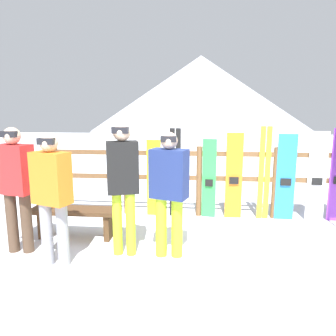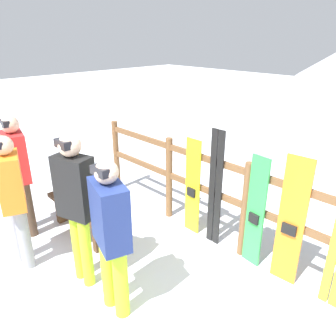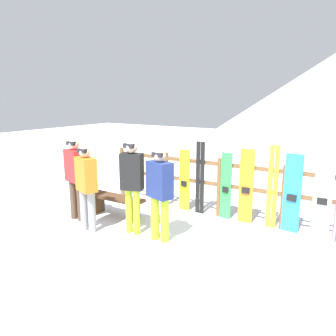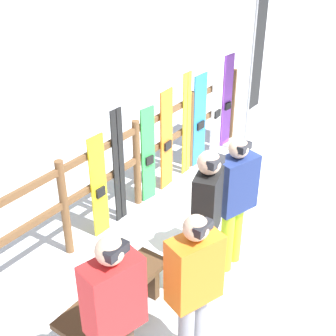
{
  "view_description": "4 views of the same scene",
  "coord_description": "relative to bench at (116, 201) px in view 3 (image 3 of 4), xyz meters",
  "views": [
    {
      "loc": [
        0.0,
        -3.98,
        1.94
      ],
      "look_at": [
        -0.46,
        0.76,
        1.04
      ],
      "focal_mm": 35.0,
      "sensor_mm": 36.0,
      "label": 1
    },
    {
      "loc": [
        1.84,
        -1.38,
        2.63
      ],
      "look_at": [
        -0.73,
        1.12,
        1.15
      ],
      "focal_mm": 35.0,
      "sensor_mm": 36.0,
      "label": 2
    },
    {
      "loc": [
        2.64,
        -4.46,
        2.48
      ],
      "look_at": [
        -0.73,
        0.87,
        1.12
      ],
      "focal_mm": 35.0,
      "sensor_mm": 36.0,
      "label": 3
    },
    {
      "loc": [
        -4.23,
        -1.86,
        3.7
      ],
      "look_at": [
        -0.51,
        0.84,
        1.09
      ],
      "focal_mm": 50.0,
      "sensor_mm": 36.0,
      "label": 4
    }
  ],
  "objects": [
    {
      "name": "ground_plane",
      "position": [
        1.82,
        -0.53,
        -0.33
      ],
      "size": [
        40.0,
        40.0,
        0.0
      ],
      "primitive_type": "plane",
      "color": "white"
    },
    {
      "name": "fence",
      "position": [
        1.82,
        1.19,
        0.41
      ],
      "size": [
        5.38,
        0.1,
        1.26
      ],
      "color": "brown",
      "rests_on": "ground"
    },
    {
      "name": "bench",
      "position": [
        0.0,
        0.0,
        0.0
      ],
      "size": [
        1.33,
        0.36,
        0.45
      ],
      "color": "#4C331E",
      "rests_on": "ground"
    },
    {
      "name": "person_red",
      "position": [
        -0.57,
        -0.55,
        0.64
      ],
      "size": [
        0.5,
        0.35,
        1.68
      ],
      "color": "#4C3828",
      "rests_on": "ground"
    },
    {
      "name": "person_orange",
      "position": [
        0.07,
        -0.86,
        0.61
      ],
      "size": [
        0.51,
        0.38,
        1.63
      ],
      "color": "gray",
      "rests_on": "ground"
    },
    {
      "name": "person_black",
      "position": [
        0.85,
        -0.5,
        0.7
      ],
      "size": [
        0.44,
        0.33,
        1.74
      ],
      "color": "#B7D826",
      "rests_on": "ground"
    },
    {
      "name": "person_navy",
      "position": [
        1.45,
        -0.49,
        0.61
      ],
      "size": [
        0.51,
        0.38,
        1.63
      ],
      "color": "#B7D826",
      "rests_on": "ground"
    },
    {
      "name": "snowboard_yellow",
      "position": [
        1.02,
        1.14,
        0.35
      ],
      "size": [
        0.25,
        0.06,
        1.37
      ],
      "color": "yellow",
      "rests_on": "ground"
    },
    {
      "name": "ski_pair_black",
      "position": [
        1.4,
        1.14,
        0.46
      ],
      "size": [
        0.19,
        0.02,
        1.58
      ],
      "color": "black",
      "rests_on": "ground"
    },
    {
      "name": "snowboard_green",
      "position": [
        2.0,
        1.14,
        0.36
      ],
      "size": [
        0.24,
        0.08,
        1.4
      ],
      "color": "green",
      "rests_on": "ground"
    },
    {
      "name": "snowboard_orange",
      "position": [
        2.43,
        1.14,
        0.42
      ],
      "size": [
        0.29,
        0.07,
        1.51
      ],
      "color": "orange",
      "rests_on": "ground"
    },
    {
      "name": "ski_pair_yellow",
      "position": [
        2.94,
        1.14,
        0.48
      ],
      "size": [
        0.19,
        0.02,
        1.62
      ],
      "color": "yellow",
      "rests_on": "ground"
    },
    {
      "name": "snowboard_blue",
      "position": [
        3.3,
        1.14,
        0.41
      ],
      "size": [
        0.32,
        0.06,
        1.49
      ],
      "color": "#288CE0",
      "rests_on": "ground"
    },
    {
      "name": "snowboard_white",
      "position": [
        3.81,
        1.14,
        0.43
      ],
      "size": [
        0.31,
        0.06,
        1.54
      ],
      "color": "white",
      "rests_on": "ground"
    }
  ]
}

